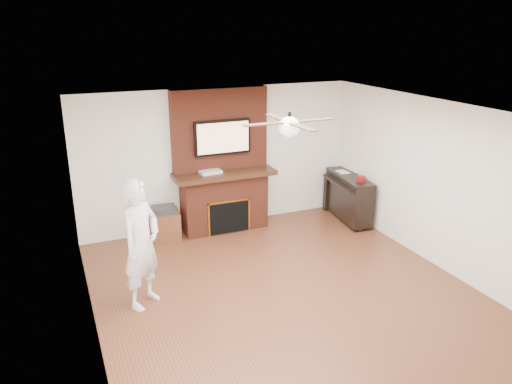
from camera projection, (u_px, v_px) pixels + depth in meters
name	position (u px, v px, depth m)	size (l,w,h in m)	color
room_shell	(288.00, 208.00, 6.48)	(5.36, 5.86, 2.86)	#572C19
fireplace	(223.00, 175.00, 8.78)	(1.78, 0.64, 2.50)	maroon
tv	(223.00, 137.00, 8.52)	(1.00, 0.08, 0.60)	black
ceiling_fan	(289.00, 126.00, 6.14)	(1.21, 1.21, 0.31)	black
person	(141.00, 244.00, 6.36)	(0.63, 0.42, 1.73)	silver
side_table	(164.00, 224.00, 8.55)	(0.55, 0.55, 0.58)	#5A2D19
piano	(348.00, 196.00, 9.33)	(0.65, 1.35, 0.95)	black
cable_box	(210.00, 172.00, 8.57)	(0.37, 0.21, 0.05)	silver
candle_orange	(215.00, 231.00, 8.77)	(0.08, 0.08, 0.12)	red
candle_green	(225.00, 229.00, 8.87)	(0.07, 0.07, 0.10)	#4E8C38
candle_cream	(237.00, 226.00, 8.98)	(0.08, 0.08, 0.12)	beige
candle_blue	(241.00, 228.00, 8.95)	(0.07, 0.07, 0.09)	#2B4B83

